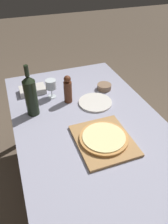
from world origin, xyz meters
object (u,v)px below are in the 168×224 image
at_px(pizza, 104,138).
at_px(pepper_mill, 68,90).
at_px(wine_glass, 51,85).
at_px(wine_bottle, 31,95).
at_px(small_bowl, 104,87).

relative_size(pizza, pepper_mill, 1.35).
bearing_deg(wine_glass, wine_bottle, -136.90).
height_order(pizza, pepper_mill, pepper_mill).
distance_m(wine_bottle, wine_glass, 0.23).
xyz_separation_m(wine_glass, small_bowl, (0.42, -0.03, -0.08)).
distance_m(pizza, wine_bottle, 0.56).
xyz_separation_m(pizza, wine_glass, (-0.17, 0.58, 0.08)).
relative_size(pizza, wine_glass, 1.99).
distance_m(pizza, small_bowl, 0.60).
bearing_deg(small_bowl, wine_bottle, -168.32).
height_order(pepper_mill, wine_glass, pepper_mill).
relative_size(pizza, small_bowl, 2.55).
height_order(wine_bottle, pepper_mill, wine_bottle).
height_order(wine_glass, small_bowl, wine_glass).
relative_size(pepper_mill, small_bowl, 1.89).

